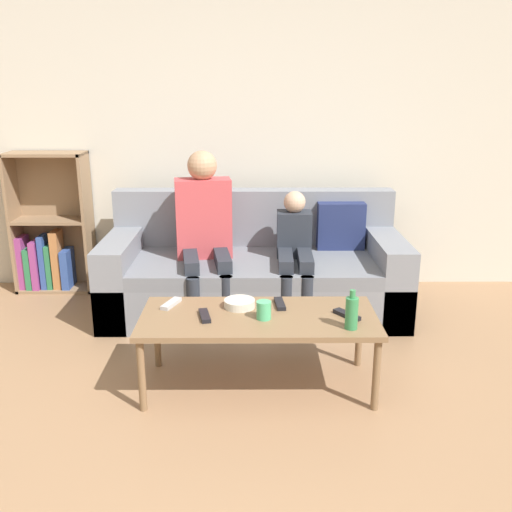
% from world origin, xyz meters
% --- Properties ---
extents(wall_back, '(12.00, 0.06, 2.60)m').
position_xyz_m(wall_back, '(0.00, 2.89, 1.30)').
color(wall_back, beige).
rests_on(wall_back, ground_plane).
extents(couch, '(2.17, 0.94, 0.86)m').
position_xyz_m(couch, '(0.15, 2.26, 0.28)').
color(couch, gray).
rests_on(couch, ground_plane).
extents(bookshelf, '(0.61, 0.28, 1.13)m').
position_xyz_m(bookshelf, '(-1.53, 2.73, 0.43)').
color(bookshelf, '#8E7051').
rests_on(bookshelf, ground_plane).
extents(coffee_table, '(1.30, 0.58, 0.43)m').
position_xyz_m(coffee_table, '(0.17, 1.09, 0.39)').
color(coffee_table, brown).
rests_on(coffee_table, ground_plane).
extents(person_adult, '(0.44, 0.68, 1.20)m').
position_xyz_m(person_adult, '(-0.21, 2.18, 0.69)').
color(person_adult, '#282D38').
rests_on(person_adult, ground_plane).
extents(person_child, '(0.26, 0.64, 0.90)m').
position_xyz_m(person_child, '(0.44, 2.11, 0.52)').
color(person_child, '#282D38').
rests_on(person_child, ground_plane).
extents(cup_near, '(0.08, 0.08, 0.10)m').
position_xyz_m(cup_near, '(0.19, 1.05, 0.48)').
color(cup_near, '#4CB77A').
rests_on(cup_near, coffee_table).
extents(tv_remote_0, '(0.11, 0.18, 0.02)m').
position_xyz_m(tv_remote_0, '(-0.33, 1.24, 0.44)').
color(tv_remote_0, '#B7B7BC').
rests_on(tv_remote_0, coffee_table).
extents(tv_remote_1, '(0.08, 0.18, 0.02)m').
position_xyz_m(tv_remote_1, '(-0.13, 1.06, 0.44)').
color(tv_remote_1, black).
rests_on(tv_remote_1, coffee_table).
extents(tv_remote_2, '(0.14, 0.17, 0.02)m').
position_xyz_m(tv_remote_2, '(0.65, 1.07, 0.44)').
color(tv_remote_2, black).
rests_on(tv_remote_2, coffee_table).
extents(tv_remote_3, '(0.06, 0.17, 0.02)m').
position_xyz_m(tv_remote_3, '(0.29, 1.24, 0.44)').
color(tv_remote_3, black).
rests_on(tv_remote_3, coffee_table).
extents(snack_bowl, '(0.18, 0.18, 0.05)m').
position_xyz_m(snack_bowl, '(0.06, 1.21, 0.45)').
color(snack_bowl, beige).
rests_on(snack_bowl, coffee_table).
extents(bottle, '(0.07, 0.07, 0.21)m').
position_xyz_m(bottle, '(0.64, 0.92, 0.52)').
color(bottle, '#33844C').
rests_on(bottle, coffee_table).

